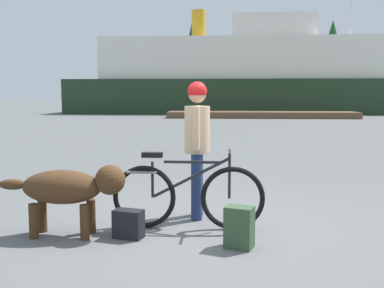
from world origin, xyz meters
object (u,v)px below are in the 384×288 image
ferry_boat (239,78)px  bicycle (187,195)px  person_cyclist (197,136)px  sailboat_moored (348,106)px  dog (69,188)px  backpack (239,227)px  handbag_pannier (128,224)px

ferry_boat → bicycle: bearing=-92.8°
person_cyclist → ferry_boat: size_ratio=0.06×
bicycle → sailboat_moored: sailboat_moored is taller
dog → backpack: dog is taller
backpack → sailboat_moored: 35.23m
person_cyclist → backpack: bearing=-65.7°
dog → handbag_pannier: bearing=-2.4°
person_cyclist → sailboat_moored: sailboat_moored is taller
handbag_pannier → ferry_boat: bearing=86.2°
dog → ferry_boat: 32.91m
sailboat_moored → person_cyclist: bearing=-107.7°
ferry_boat → sailboat_moored: bearing=5.3°
bicycle → dog: 1.33m
ferry_boat → person_cyclist: bearing=-92.7°
bicycle → backpack: bicycle is taller
person_cyclist → sailboat_moored: size_ratio=0.18×
bicycle → dog: (-1.28, -0.36, 0.14)m
person_cyclist → handbag_pannier: person_cyclist is taller
dog → sailboat_moored: 35.55m
bicycle → dog: size_ratio=1.24×
person_cyclist → dog: size_ratio=1.20×
dog → ferry_boat: ferry_boat is taller
dog → sailboat_moored: sailboat_moored is taller
bicycle → dog: bicycle is taller
dog → ferry_boat: size_ratio=0.05×
ferry_boat → sailboat_moored: sailboat_moored is taller
backpack → person_cyclist: bearing=114.3°
person_cyclist → backpack: size_ratio=4.00×
backpack → ferry_boat: (0.97, 32.97, 2.64)m
handbag_pannier → bicycle: bearing=32.1°
ferry_boat → sailboat_moored: size_ratio=2.86×
dog → person_cyclist: bearing=32.1°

